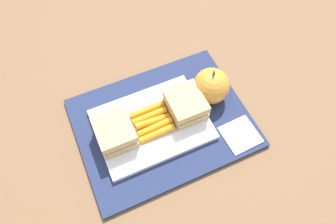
{
  "coord_description": "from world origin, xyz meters",
  "views": [
    {
      "loc": [
        -0.12,
        -0.29,
        0.59
      ],
      "look_at": [
        0.01,
        0.0,
        0.04
      ],
      "focal_mm": 32.94,
      "sensor_mm": 36.0,
      "label": 1
    }
  ],
  "objects_px": {
    "food_tray": "(152,124)",
    "carrot_sticks_bundle": "(152,121)",
    "sandwich_half_right": "(186,105)",
    "apple": "(211,86)",
    "paper_napkin": "(240,135)",
    "sandwich_half_left": "(115,132)"
  },
  "relations": [
    {
      "from": "sandwich_half_left",
      "to": "sandwich_half_right",
      "type": "bearing_deg",
      "value": 0.0
    },
    {
      "from": "food_tray",
      "to": "carrot_sticks_bundle",
      "type": "height_order",
      "value": "carrot_sticks_bundle"
    },
    {
      "from": "food_tray",
      "to": "paper_napkin",
      "type": "distance_m",
      "value": 0.19
    },
    {
      "from": "food_tray",
      "to": "sandwich_half_left",
      "type": "height_order",
      "value": "sandwich_half_left"
    },
    {
      "from": "food_tray",
      "to": "carrot_sticks_bundle",
      "type": "bearing_deg",
      "value": -7.54
    },
    {
      "from": "apple",
      "to": "paper_napkin",
      "type": "distance_m",
      "value": 0.12
    },
    {
      "from": "sandwich_half_left",
      "to": "carrot_sticks_bundle",
      "type": "xyz_separation_m",
      "value": [
        0.08,
        -0.0,
        -0.02
      ]
    },
    {
      "from": "sandwich_half_left",
      "to": "carrot_sticks_bundle",
      "type": "relative_size",
      "value": 1.02
    },
    {
      "from": "apple",
      "to": "sandwich_half_left",
      "type": "bearing_deg",
      "value": -175.68
    },
    {
      "from": "food_tray",
      "to": "sandwich_half_left",
      "type": "relative_size",
      "value": 2.88
    },
    {
      "from": "food_tray",
      "to": "sandwich_half_right",
      "type": "distance_m",
      "value": 0.08
    },
    {
      "from": "sandwich_half_left",
      "to": "apple",
      "type": "distance_m",
      "value": 0.23
    },
    {
      "from": "apple",
      "to": "paper_napkin",
      "type": "height_order",
      "value": "apple"
    },
    {
      "from": "carrot_sticks_bundle",
      "to": "paper_napkin",
      "type": "relative_size",
      "value": 1.12
    },
    {
      "from": "food_tray",
      "to": "paper_napkin",
      "type": "bearing_deg",
      "value": -30.91
    },
    {
      "from": "sandwich_half_right",
      "to": "carrot_sticks_bundle",
      "type": "relative_size",
      "value": 1.02
    },
    {
      "from": "sandwich_half_right",
      "to": "paper_napkin",
      "type": "relative_size",
      "value": 1.14
    },
    {
      "from": "sandwich_half_left",
      "to": "apple",
      "type": "height_order",
      "value": "apple"
    },
    {
      "from": "sandwich_half_right",
      "to": "apple",
      "type": "bearing_deg",
      "value": 13.92
    },
    {
      "from": "food_tray",
      "to": "carrot_sticks_bundle",
      "type": "relative_size",
      "value": 2.94
    },
    {
      "from": "sandwich_half_right",
      "to": "apple",
      "type": "xyz_separation_m",
      "value": [
        0.07,
        0.02,
        0.01
      ]
    },
    {
      "from": "carrot_sticks_bundle",
      "to": "apple",
      "type": "relative_size",
      "value": 0.87
    }
  ]
}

